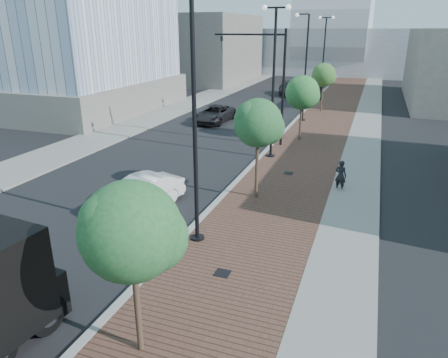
% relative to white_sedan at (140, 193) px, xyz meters
% --- Properties ---
extents(sidewalk, '(7.00, 140.00, 0.12)m').
position_rel_white_sedan_xyz_m(sidewalk, '(6.70, 27.95, -0.69)').
color(sidewalk, '#4C2D23').
rests_on(sidewalk, ground).
extents(concrete_strip, '(2.40, 140.00, 0.13)m').
position_rel_white_sedan_xyz_m(concrete_strip, '(9.40, 27.95, -0.68)').
color(concrete_strip, slate).
rests_on(concrete_strip, ground).
extents(curb, '(0.30, 140.00, 0.14)m').
position_rel_white_sedan_xyz_m(curb, '(3.20, 27.95, -0.68)').
color(curb, gray).
rests_on(curb, ground).
extents(west_sidewalk, '(4.00, 140.00, 0.12)m').
position_rel_white_sedan_xyz_m(west_sidewalk, '(-9.80, 27.95, -0.69)').
color(west_sidewalk, slate).
rests_on(west_sidewalk, ground).
extents(white_sedan, '(2.95, 4.79, 1.49)m').
position_rel_white_sedan_xyz_m(white_sedan, '(0.00, 0.00, 0.00)').
color(white_sedan, silver).
rests_on(white_sedan, ground).
extents(dark_car_mid, '(2.63, 5.41, 1.48)m').
position_rel_white_sedan_xyz_m(dark_car_mid, '(-3.61, 18.92, -0.00)').
color(dark_car_mid, black).
rests_on(dark_car_mid, ground).
extents(dark_car_far, '(3.32, 5.64, 1.53)m').
position_rel_white_sedan_xyz_m(dark_car_far, '(-0.77, 37.30, 0.02)').
color(dark_car_far, black).
rests_on(dark_car_far, ground).
extents(pedestrian, '(0.69, 0.55, 1.64)m').
position_rel_white_sedan_xyz_m(pedestrian, '(8.60, 5.52, 0.07)').
color(pedestrian, black).
rests_on(pedestrian, ground).
extents(streetlight_1, '(1.44, 0.56, 9.21)m').
position_rel_white_sedan_xyz_m(streetlight_1, '(3.69, -2.05, 3.60)').
color(streetlight_1, black).
rests_on(streetlight_1, ground).
extents(streetlight_2, '(1.72, 0.56, 9.28)m').
position_rel_white_sedan_xyz_m(streetlight_2, '(3.80, 9.95, 4.07)').
color(streetlight_2, black).
rests_on(streetlight_2, ground).
extents(streetlight_3, '(1.44, 0.56, 9.21)m').
position_rel_white_sedan_xyz_m(streetlight_3, '(3.69, 21.95, 3.60)').
color(streetlight_3, black).
rests_on(streetlight_3, ground).
extents(streetlight_4, '(1.72, 0.56, 9.28)m').
position_rel_white_sedan_xyz_m(streetlight_4, '(3.80, 33.95, 4.07)').
color(streetlight_4, black).
rests_on(streetlight_4, ground).
extents(traffic_mast, '(5.09, 0.20, 8.00)m').
position_rel_white_sedan_xyz_m(traffic_mast, '(2.90, 12.95, 4.24)').
color(traffic_mast, black).
rests_on(traffic_mast, ground).
extents(tree_0, '(2.47, 2.44, 4.75)m').
position_rel_white_sedan_xyz_m(tree_0, '(4.85, -8.02, 2.77)').
color(tree_0, '#382619').
rests_on(tree_0, ground).
extents(tree_1, '(2.35, 2.30, 4.98)m').
position_rel_white_sedan_xyz_m(tree_1, '(4.85, 2.98, 3.07)').
color(tree_1, '#382619').
rests_on(tree_1, ground).
extents(tree_2, '(2.50, 2.46, 4.84)m').
position_rel_white_sedan_xyz_m(tree_2, '(4.85, 14.98, 2.85)').
color(tree_2, '#382619').
rests_on(tree_2, ground).
extents(tree_3, '(2.37, 2.32, 4.85)m').
position_rel_white_sedan_xyz_m(tree_3, '(4.85, 26.98, 2.94)').
color(tree_3, '#382619').
rests_on(tree_3, ground).
extents(tower_podium, '(19.00, 19.00, 3.00)m').
position_rel_white_sedan_xyz_m(tower_podium, '(-20.80, 19.95, 0.75)').
color(tower_podium, '#64615A').
rests_on(tower_podium, ground).
extents(convention_center, '(50.00, 30.00, 50.00)m').
position_rel_white_sedan_xyz_m(convention_center, '(1.20, 72.95, 5.26)').
color(convention_center, '#9B9EA5').
rests_on(convention_center, ground).
extents(commercial_block_nw, '(14.00, 20.00, 10.00)m').
position_rel_white_sedan_xyz_m(commercial_block_nw, '(-16.80, 47.95, 4.25)').
color(commercial_block_nw, '#5D5A54').
rests_on(commercial_block_nw, ground).
extents(utility_cover_1, '(0.50, 0.50, 0.02)m').
position_rel_white_sedan_xyz_m(utility_cover_1, '(5.60, -4.05, -0.62)').
color(utility_cover_1, black).
rests_on(utility_cover_1, sidewalk).
extents(utility_cover_2, '(0.50, 0.50, 0.02)m').
position_rel_white_sedan_xyz_m(utility_cover_2, '(5.60, 6.95, -0.62)').
color(utility_cover_2, black).
rests_on(utility_cover_2, sidewalk).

